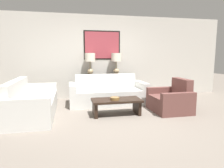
# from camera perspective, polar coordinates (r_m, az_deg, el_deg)

# --- Properties ---
(ground_plane) EXTENTS (20.00, 20.00, 0.00)m
(ground_plane) POSITION_cam_1_polar(r_m,az_deg,el_deg) (4.41, 2.55, -10.00)
(ground_plane) COLOR slate
(back_wall) EXTENTS (8.46, 0.12, 2.65)m
(back_wall) POSITION_cam_1_polar(r_m,az_deg,el_deg) (6.59, -2.90, 7.79)
(back_wall) COLOR beige
(back_wall) RESTS_ON ground_plane
(console_table) EXTENTS (1.29, 0.38, 0.76)m
(console_table) POSITION_cam_1_polar(r_m,az_deg,el_deg) (6.41, -2.44, -0.77)
(console_table) COLOR black
(console_table) RESTS_ON ground_plane
(table_lamp_left) EXTENTS (0.32, 0.32, 0.69)m
(table_lamp_left) POSITION_cam_1_polar(r_m,az_deg,el_deg) (6.27, -6.29, 6.75)
(table_lamp_left) COLOR tan
(table_lamp_left) RESTS_ON console_table
(table_lamp_right) EXTENTS (0.32, 0.32, 0.69)m
(table_lamp_right) POSITION_cam_1_polar(r_m,az_deg,el_deg) (6.42, 1.23, 6.83)
(table_lamp_right) COLOR tan
(table_lamp_right) RESTS_ON console_table
(couch_by_back_wall) EXTENTS (2.16, 0.92, 0.82)m
(couch_by_back_wall) POSITION_cam_1_polar(r_m,az_deg,el_deg) (5.73, -1.20, -2.85)
(couch_by_back_wall) COLOR silver
(couch_by_back_wall) RESTS_ON ground_plane
(couch_by_side) EXTENTS (0.92, 2.16, 0.82)m
(couch_by_side) POSITION_cam_1_polar(r_m,az_deg,el_deg) (4.97, -21.95, -5.17)
(couch_by_side) COLOR silver
(couch_by_side) RESTS_ON ground_plane
(coffee_table) EXTENTS (1.14, 0.56, 0.37)m
(coffee_table) POSITION_cam_1_polar(r_m,az_deg,el_deg) (4.65, 1.27, -5.51)
(coffee_table) COLOR black
(coffee_table) RESTS_ON ground_plane
(decorative_bowl) EXTENTS (0.21, 0.21, 0.06)m
(decorative_bowl) POSITION_cam_1_polar(r_m,az_deg,el_deg) (4.56, 0.82, -4.15)
(decorative_bowl) COLOR olive
(decorative_bowl) RESTS_ON coffee_table
(armchair_near_back_wall) EXTENTS (0.83, 0.97, 0.81)m
(armchair_near_back_wall) POSITION_cam_1_polar(r_m,az_deg,el_deg) (5.15, 16.47, -4.55)
(armchair_near_back_wall) COLOR brown
(armchair_near_back_wall) RESTS_ON ground_plane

